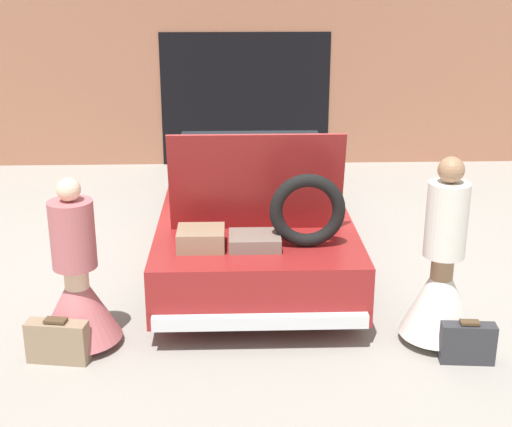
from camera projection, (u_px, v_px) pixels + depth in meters
name	position (u px, v px, depth m)	size (l,w,h in m)	color
ground_plane	(252.00, 248.00, 8.52)	(40.00, 40.00, 0.00)	gray
garage_wall_back	(245.00, 82.00, 11.84)	(12.00, 0.14, 2.80)	#9E664C
car	(252.00, 204.00, 8.35)	(2.01, 4.85, 1.72)	maroon
person_left	(77.00, 289.00, 6.17)	(0.72, 0.72, 1.54)	beige
person_right	(441.00, 279.00, 6.20)	(0.68, 0.68, 1.70)	#997051
suitcase_beside_left_person	(58.00, 341.00, 6.01)	(0.54, 0.24, 0.40)	#8C7259
suitcase_beside_right_person	(468.00, 343.00, 6.00)	(0.46, 0.18, 0.38)	#2D2D33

